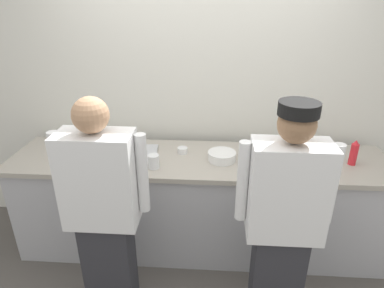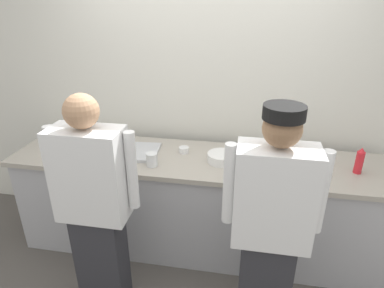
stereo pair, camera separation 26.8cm
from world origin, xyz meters
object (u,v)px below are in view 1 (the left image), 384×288
Objects in this scene: plate_stack_rear at (69,156)px; sheet_tray at (131,154)px; ramekin_yellow_sauce at (91,149)px; ramekin_red_sauce at (252,155)px; deli_cup at (154,161)px; plate_stack_front at (222,156)px; mixing_bowl_steel at (293,153)px; chefs_knife at (292,168)px; ramekin_green_sauce at (183,150)px; squeeze_bottle_primary at (354,153)px; chef_near_left at (103,212)px; chef_center at (283,221)px; ramekin_orange_sauce at (63,145)px.

plate_stack_rear is 0.50m from sheet_tray.
ramekin_red_sauce is at bearing -0.20° from ramekin_yellow_sauce.
ramekin_red_sauce is 0.82m from deli_cup.
mixing_bowl_steel reaches higher than plate_stack_front.
ramekin_yellow_sauce is at bearing 49.19° from plate_stack_rear.
ramekin_red_sauce is 0.34m from chefs_knife.
ramekin_green_sauce is at bearing 161.20° from plate_stack_front.
plate_stack_front is 0.83× the size of chefs_knife.
sheet_tray is 1.79m from squeeze_bottle_primary.
chef_near_left is at bearing -137.22° from plate_stack_front.
chef_center is at bearing -104.74° from mixing_bowl_steel.
ramekin_green_sauce reaches higher than ramekin_red_sauce.
sheet_tray is 1.31m from chefs_knife.
mixing_bowl_steel is at bearing 4.48° from plate_stack_front.
mixing_bowl_steel reaches higher than ramekin_green_sauce.
mixing_bowl_steel is (0.57, 0.04, 0.03)m from plate_stack_front.
deli_cup is (0.72, -0.10, 0.02)m from plate_stack_rear.
sheet_tray is 2.05× the size of squeeze_bottle_primary.
plate_stack_rear is 0.55× the size of sheet_tray.
deli_cup reaches higher than chefs_knife.
plate_stack_rear is at bearing 157.42° from chef_center.
plate_stack_rear is 0.86× the size of chefs_knife.
plate_stack_rear is 1.79m from chefs_knife.
plate_stack_front is 1.41m from ramekin_orange_sauce.
squeeze_bottle_primary is (0.67, 0.74, 0.13)m from chef_center.
plate_stack_front is (0.77, 0.71, 0.07)m from chef_near_left.
plate_stack_front is at bearing 3.25° from plate_stack_rear.
plate_stack_rear is 0.72m from deli_cup.
chef_center is at bearing -32.61° from deli_cup.
ramekin_yellow_sauce is 1.01× the size of ramekin_red_sauce.
deli_cup is (0.87, -0.33, 0.03)m from ramekin_orange_sauce.
plate_stack_front is 2.10× the size of deli_cup.
mixing_bowl_steel is 0.46m from squeeze_bottle_primary.
ramekin_red_sauce is (1.37, -0.00, -0.00)m from ramekin_yellow_sauce.
deli_cup is at bearing -125.35° from ramekin_green_sauce.
deli_cup is 1.08m from chefs_knife.
chefs_knife is (-0.03, -0.15, -0.06)m from mixing_bowl_steel.
chef_center is 1.00m from squeeze_bottle_primary.
chef_center is 5.88× the size of chefs_knife.
ramekin_green_sauce is 0.34m from deli_cup.
ramekin_orange_sauce is at bearing 177.33° from ramekin_green_sauce.
chefs_knife is at bearing -1.14° from plate_stack_rear.
squeeze_bottle_primary is (0.46, -0.05, 0.04)m from mixing_bowl_steel.
deli_cup reaches higher than ramekin_yellow_sauce.
mixing_bowl_steel is 1.98m from ramekin_orange_sauce.
chef_near_left is at bearing -158.56° from squeeze_bottle_primary.
ramekin_red_sauce is 0.76× the size of deli_cup.
plate_stack_front is at bearing -175.52° from mixing_bowl_steel.
ramekin_green_sauce is (-0.33, 0.11, -0.01)m from plate_stack_front.
ramekin_red_sauce is (-0.11, 0.82, 0.05)m from chef_center.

